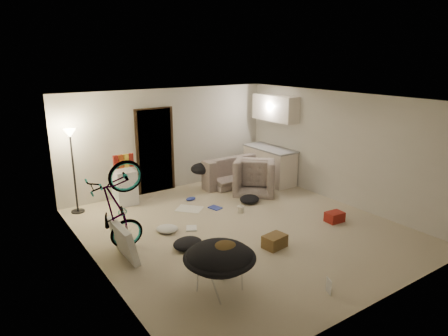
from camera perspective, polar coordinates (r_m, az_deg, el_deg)
floor at (r=7.89m, az=2.40°, el=-8.64°), size 5.50×6.00×0.02m
ceiling at (r=7.22m, az=2.63°, el=9.88°), size 5.50×6.00×0.02m
wall_back at (r=9.96m, az=-7.92°, el=4.05°), size 5.50×0.02×2.50m
wall_front at (r=5.49m, az=21.79°, el=-6.81°), size 5.50×0.02×2.50m
wall_left at (r=6.28m, az=-18.16°, el=-3.62°), size 0.02×6.00×2.50m
wall_right at (r=9.33m, az=16.24°, el=2.76°), size 0.02×6.00×2.50m
doorway at (r=9.81m, az=-9.85°, el=2.41°), size 0.85×0.10×2.04m
door_trim at (r=9.79m, az=-9.78°, el=2.37°), size 0.97×0.04×2.10m
floor_lamp at (r=8.83m, az=-20.91°, el=2.01°), size 0.28×0.28×1.81m
kitchen_counter at (r=10.65m, az=6.51°, el=0.38°), size 0.60×1.50×0.88m
counter_top at (r=10.54m, az=6.59°, el=2.79°), size 0.64×1.54×0.04m
kitchen_uppers at (r=10.44m, az=7.32°, el=8.50°), size 0.38×1.40×0.65m
sofa at (r=10.51m, az=1.22°, el=-0.64°), size 1.93×0.76×0.56m
armchair at (r=9.91m, az=4.51°, el=-1.48°), size 1.30×1.29×0.63m
bicycle at (r=7.03m, az=-14.86°, el=-8.37°), size 1.73×0.88×0.97m
book_asset at (r=6.06m, az=15.00°, el=-17.20°), size 0.27×0.24×0.02m
mini_fridge at (r=9.26m, az=-13.96°, el=-2.68°), size 0.47×0.47×0.78m
snack_box_0 at (r=9.04m, az=-15.22°, el=0.79°), size 0.10×0.08×0.30m
snack_box_1 at (r=9.07m, az=-14.51°, el=0.91°), size 0.11×0.08×0.30m
snack_box_2 at (r=9.11m, az=-13.80°, el=1.02°), size 0.10×0.07×0.30m
snack_box_3 at (r=9.15m, az=-13.10°, el=1.13°), size 0.12×0.09×0.30m
saucer_chair at (r=5.76m, az=-0.63°, el=-13.49°), size 1.03×1.03×0.73m
hoodie at (r=5.67m, az=-0.03°, el=-11.65°), size 0.60×0.56×0.22m
sofa_drape at (r=9.93m, az=-3.23°, el=-0.08°), size 0.57×0.47×0.28m
tv_box at (r=6.92m, az=-14.21°, el=-10.01°), size 0.24×0.91×0.61m
drink_case_a at (r=7.16m, az=7.25°, el=-10.34°), size 0.43×0.34×0.23m
drink_case_b at (r=8.44m, az=15.52°, el=-6.74°), size 0.37×0.28×0.20m
juicer at (r=8.60m, az=2.39°, el=-5.83°), size 0.14×0.14×0.21m
newspaper at (r=8.85m, az=-4.97°, el=-5.82°), size 0.68×0.69×0.01m
book_blue at (r=8.84m, az=-1.28°, el=-5.70°), size 0.26×0.31×0.03m
book_white at (r=7.87m, az=-4.67°, el=-8.57°), size 0.30×0.33×0.02m
shoe_0 at (r=9.31m, az=-4.76°, el=-4.41°), size 0.25×0.13×0.09m
shoe_2 at (r=6.29m, az=0.07°, el=-14.79°), size 0.24×0.29×0.10m
shoe_4 at (r=8.61m, az=15.02°, el=-6.64°), size 0.27×0.25×0.10m
clothes_lump_a at (r=7.12m, az=-5.20°, el=-10.69°), size 0.62×0.56×0.17m
clothes_lump_b at (r=9.19m, az=3.66°, el=-4.45°), size 0.67×0.66×0.15m
clothes_lump_c at (r=7.77m, az=-8.12°, el=-8.59°), size 0.55×0.55×0.13m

